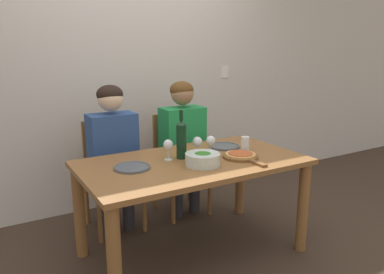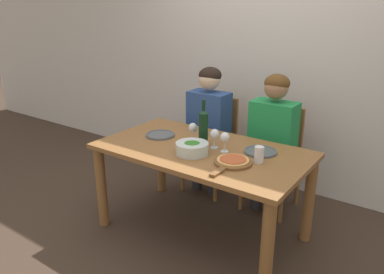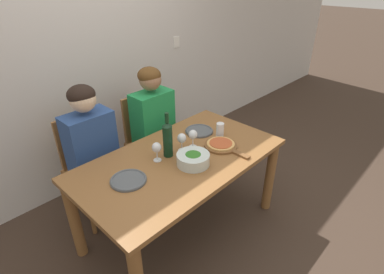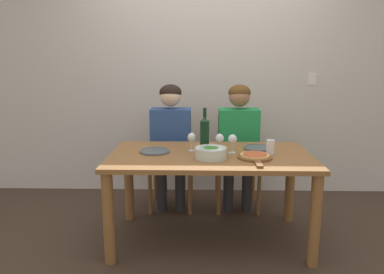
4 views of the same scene
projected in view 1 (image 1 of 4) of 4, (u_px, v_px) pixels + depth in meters
ground_plane at (193, 252)px, 2.84m from camera, size 40.00×40.00×0.00m
back_wall at (128, 65)px, 3.53m from camera, size 10.00×0.06×2.70m
dining_table at (193, 176)px, 2.70m from camera, size 1.59×0.88×0.73m
chair_left at (111, 170)px, 3.18m from camera, size 0.42×0.42×0.91m
chair_right at (178, 159)px, 3.50m from camera, size 0.42×0.42×0.91m
person_woman at (113, 145)px, 3.03m from camera, size 0.47×0.51×1.23m
person_man at (183, 136)px, 3.35m from camera, size 0.47×0.51×1.23m
wine_bottle at (181, 139)px, 2.69m from camera, size 0.07×0.07×0.35m
broccoli_bowl at (203, 159)px, 2.55m from camera, size 0.24×0.24×0.09m
dinner_plate_left at (132, 167)px, 2.48m from camera, size 0.24×0.24×0.02m
dinner_plate_right at (225, 146)px, 3.01m from camera, size 0.24×0.24×0.02m
pizza_on_board at (241, 156)px, 2.72m from camera, size 0.26×0.40×0.04m
wine_glass_left at (168, 146)px, 2.65m from camera, size 0.07×0.07×0.15m
wine_glass_right at (211, 142)px, 2.76m from camera, size 0.07×0.07×0.15m
wine_glass_centre at (197, 143)px, 2.73m from camera, size 0.07×0.07×0.15m
water_tumbler at (245, 144)px, 2.88m from camera, size 0.07×0.07×0.12m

